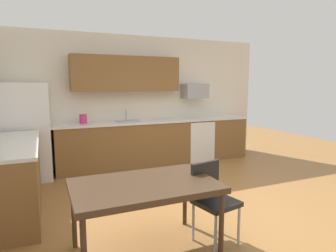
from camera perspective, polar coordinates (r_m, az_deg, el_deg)
name	(u,v)px	position (r m, az deg, el deg)	size (l,w,h in m)	color
ground_plane	(196,206)	(4.27, 5.53, -15.21)	(12.00, 12.00, 0.00)	#9E6B38
wall_back	(138,100)	(6.37, -5.92, 5.04)	(5.80, 0.10, 2.70)	silver
cabinet_run_back	(125,145)	(6.05, -8.37, -3.77)	(2.71, 0.60, 0.90)	brown
cabinet_run_back_right	(223,137)	(7.03, 10.68, -2.16)	(0.84, 0.60, 0.90)	brown
cabinet_run_left	(14,179)	(4.42, -27.77, -9.11)	(0.60, 2.00, 0.90)	brown
countertop_back	(143,122)	(6.08, -4.86, 0.84)	(4.80, 0.64, 0.04)	silver
countertop_left	(12,144)	(4.31, -28.18, -3.11)	(0.64, 2.00, 0.04)	silver
upper_cabinets_back	(126,74)	(6.07, -8.10, 10.05)	(2.20, 0.34, 0.70)	brown
refrigerator	(27,132)	(5.71, -25.81, -1.04)	(0.76, 0.70, 1.72)	white
oven_range	(196,139)	(6.66, 5.53, -2.59)	(0.60, 0.60, 0.91)	white
microwave	(195,91)	(6.63, 5.24, 6.82)	(0.54, 0.36, 0.32)	#9EA0A5
sink_basin	(129,124)	(6.00, -7.66, 0.31)	(0.48, 0.40, 0.14)	#A5A8AD
sink_faucet	(126,116)	(6.15, -8.15, 2.00)	(0.02, 0.02, 0.24)	#B2B5BA
dining_table	(145,189)	(2.94, -4.59, -12.10)	(1.40, 0.90, 0.73)	#422D1E
chair_near_table	(212,195)	(3.26, 8.54, -13.25)	(0.47, 0.47, 0.85)	black
kettle	(83,119)	(5.85, -16.20, 1.25)	(0.14, 0.14, 0.20)	#CC3372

